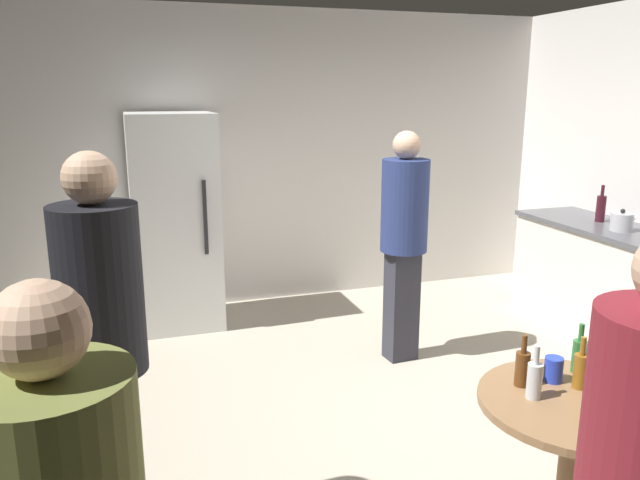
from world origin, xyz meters
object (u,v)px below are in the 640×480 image
beer_bottle_amber (581,369)px  plastic_cup_blue (553,369)px  wine_bottle_on_counter (601,208)px  beer_bottle_clear (534,379)px  beer_bottle_brown (522,367)px  refrigerator (175,222)px  person_in_navy_shirt (404,229)px  person_in_black_shirt (103,332)px  beer_bottle_green (579,355)px  foreground_table (575,423)px  kettle (622,222)px

beer_bottle_amber → plastic_cup_blue: beer_bottle_amber is taller
wine_bottle_on_counter → beer_bottle_clear: size_ratio=1.35×
wine_bottle_on_counter → beer_bottle_brown: size_ratio=1.35×
refrigerator → person_in_navy_shirt: size_ratio=1.06×
plastic_cup_blue → beer_bottle_brown: bearing=176.7°
person_in_black_shirt → beer_bottle_brown: bearing=-14.3°
refrigerator → beer_bottle_green: refrigerator is taller
beer_bottle_brown → person_in_black_shirt: person_in_black_shirt is taller
beer_bottle_brown → plastic_cup_blue: (0.16, -0.01, -0.03)m
plastic_cup_blue → person_in_navy_shirt: bearing=84.4°
foreground_table → beer_bottle_clear: (-0.16, 0.07, 0.19)m
person_in_navy_shirt → beer_bottle_clear: bearing=-15.7°
kettle → beer_bottle_green: kettle is taller
beer_bottle_clear → plastic_cup_blue: (0.18, 0.10, -0.03)m
refrigerator → person_in_navy_shirt: (1.51, -1.25, 0.10)m
kettle → beer_bottle_green: 2.48m
wine_bottle_on_counter → beer_bottle_clear: bearing=-136.2°
wine_bottle_on_counter → beer_bottle_amber: size_ratio=1.35×
plastic_cup_blue → person_in_black_shirt: (-1.85, 0.43, 0.24)m
beer_bottle_brown → beer_bottle_clear: (-0.02, -0.11, 0.00)m
wine_bottle_on_counter → person_in_navy_shirt: 1.89m
person_in_navy_shirt → refrigerator: bearing=-135.0°
beer_bottle_amber → person_in_navy_shirt: (0.12, 1.99, 0.18)m
person_in_black_shirt → person_in_navy_shirt: bearing=35.6°
refrigerator → plastic_cup_blue: size_ratio=16.36×
wine_bottle_on_counter → foreground_table: (-2.09, -2.23, -0.39)m
beer_bottle_amber → beer_bottle_green: size_ratio=1.00×
beer_bottle_brown → person_in_black_shirt: 1.76m
refrigerator → kettle: (3.31, -1.43, 0.07)m
beer_bottle_clear → refrigerator: bearing=109.5°
wine_bottle_on_counter → person_in_black_shirt: 4.24m
beer_bottle_brown → foreground_table: bearing=-52.3°
kettle → person_in_navy_shirt: (-1.79, 0.18, 0.03)m
wine_bottle_on_counter → beer_bottle_green: 2.78m
beer_bottle_brown → beer_bottle_green: (0.32, 0.03, 0.00)m
beer_bottle_amber → beer_bottle_clear: 0.24m
beer_bottle_green → beer_bottle_amber: bearing=-127.9°
kettle → beer_bottle_green: bearing=-137.2°
wine_bottle_on_counter → beer_bottle_brown: (-2.23, -2.05, -0.20)m
person_in_navy_shirt → person_in_black_shirt: size_ratio=0.97×
wine_bottle_on_counter → beer_bottle_amber: (-2.00, -2.14, -0.20)m
person_in_navy_shirt → person_in_black_shirt: person_in_black_shirt is taller
beer_bottle_brown → person_in_black_shirt: (-1.69, 0.42, 0.21)m
beer_bottle_brown → beer_bottle_green: same height
wine_bottle_on_counter → person_in_black_shirt: person_in_black_shirt is taller
beer_bottle_amber → beer_bottle_brown: same height
beer_bottle_clear → plastic_cup_blue: size_ratio=2.09×
refrigerator → plastic_cup_blue: 3.42m
wine_bottle_on_counter → beer_bottle_amber: wine_bottle_on_counter is taller
beer_bottle_green → refrigerator: bearing=115.7°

